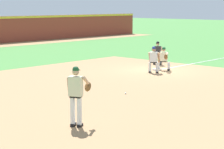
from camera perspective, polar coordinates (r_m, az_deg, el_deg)
name	(u,v)px	position (r m, az deg, el deg)	size (l,w,h in m)	color
ground_plane	(157,70)	(24.98, 5.87, 0.55)	(160.00, 160.00, 0.00)	#47843D
infield_dirt_patch	(129,90)	(19.10, 2.19, -2.02)	(18.00, 18.00, 0.01)	#A87F56
foul_line_stripe	(220,59)	(31.12, 13.94, 2.02)	(14.64, 0.10, 0.00)	white
first_base_bag	(157,70)	(24.97, 5.87, 0.65)	(0.38, 0.38, 0.09)	white
baseball	(126,93)	(18.19, 1.78, -2.47)	(0.07, 0.07, 0.07)	white
pitcher	(77,92)	(13.23, -4.63, -2.36)	(0.83, 0.59, 1.86)	black
first_baseman	(164,58)	(24.89, 6.78, 2.21)	(0.84, 0.98, 1.34)	black
baserunner	(154,59)	(23.87, 5.46, 2.08)	(0.60, 0.67, 1.46)	black
umpire	(158,52)	(27.25, 5.99, 2.94)	(0.61, 0.67, 1.46)	black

